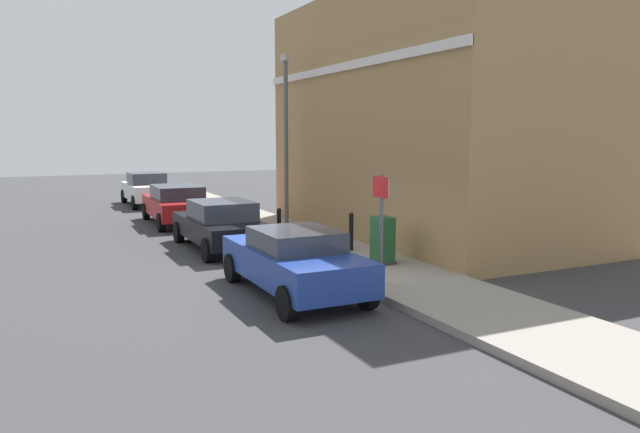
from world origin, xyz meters
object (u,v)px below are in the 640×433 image
at_px(car_white, 147,189).
at_px(lamppost, 286,134).
at_px(bollard_near_cabinet, 351,230).
at_px(car_blue, 294,260).
at_px(car_red, 177,204).
at_px(utility_cabinet, 383,242).
at_px(bollard_far_kerb, 279,225).
at_px(street_sign, 381,213).
at_px(car_black, 221,224).

height_order(car_white, lamppost, lamppost).
bearing_deg(lamppost, bollard_near_cabinet, -90.40).
bearing_deg(bollard_near_cabinet, car_white, 101.40).
bearing_deg(car_blue, car_red, -0.26).
bearing_deg(utility_cabinet, lamppost, 88.82).
bearing_deg(car_white, bollard_far_kerb, -173.82).
xyz_separation_m(car_blue, street_sign, (1.74, -0.51, 0.94)).
bearing_deg(lamppost, car_red, 132.37).
relative_size(car_red, car_white, 1.05).
bearing_deg(utility_cabinet, bollard_near_cabinet, 86.78).
distance_m(car_white, utility_cabinet, 16.48).
bearing_deg(car_red, bollard_far_kerb, -164.72).
bearing_deg(car_red, car_black, -178.45).
xyz_separation_m(utility_cabinet, lamppost, (0.13, 6.42, 2.62)).
relative_size(car_black, bollard_near_cabinet, 4.19).
bearing_deg(lamppost, car_black, -143.10).
distance_m(car_blue, car_white, 17.47).
relative_size(car_white, bollard_near_cabinet, 4.03).
distance_m(bollard_near_cabinet, street_sign, 3.85).
relative_size(car_white, bollard_far_kerb, 4.03).
bearing_deg(lamppost, car_white, 106.73).
height_order(bollard_near_cabinet, street_sign, street_sign).
bearing_deg(utility_cabinet, bollard_far_kerb, 110.10).
bearing_deg(lamppost, street_sign, -98.75).
height_order(car_blue, bollard_near_cabinet, car_blue).
height_order(car_blue, car_red, car_red).
bearing_deg(car_red, bollard_near_cabinet, -158.51).
height_order(car_white, bollard_far_kerb, car_white).
relative_size(car_blue, lamppost, 0.75).
bearing_deg(car_white, lamppost, -163.93).
height_order(street_sign, lamppost, lamppost).
height_order(bollard_near_cabinet, bollard_far_kerb, same).
relative_size(bollard_far_kerb, street_sign, 0.45).
bearing_deg(car_white, car_red, 178.88).
height_order(car_red, bollard_far_kerb, car_red).
distance_m(car_red, street_sign, 11.63).
distance_m(car_white, lamppost, 10.56).
height_order(car_blue, lamppost, lamppost).
relative_size(car_blue, car_black, 0.98).
bearing_deg(utility_cabinet, car_blue, -156.76).
xyz_separation_m(bollard_far_kerb, lamppost, (1.43, 2.89, 2.60)).
xyz_separation_m(car_white, utility_cabinet, (2.82, -16.24, -0.09)).
relative_size(bollard_near_cabinet, lamppost, 0.18).
bearing_deg(car_white, car_black, 179.36).
xyz_separation_m(car_blue, utility_cabinet, (2.87, 1.23, -0.04)).
distance_m(car_red, utility_cabinet, 10.13).
height_order(utility_cabinet, street_sign, street_sign).
distance_m(car_black, utility_cabinet, 5.07).
xyz_separation_m(car_white, street_sign, (1.69, -17.99, 0.89)).
relative_size(utility_cabinet, bollard_near_cabinet, 1.11).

